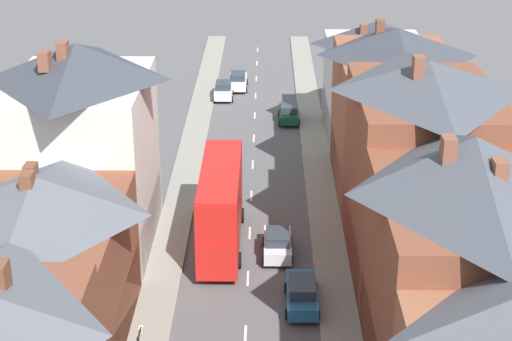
% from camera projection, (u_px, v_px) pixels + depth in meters
% --- Properties ---
extents(pavement_left, '(2.20, 104.00, 0.14)m').
position_uv_depth(pavement_left, '(176.00, 219.00, 58.46)').
color(pavement_left, gray).
rests_on(pavement_left, ground).
extents(pavement_right, '(2.20, 104.00, 0.14)m').
position_uv_depth(pavement_right, '(325.00, 219.00, 58.34)').
color(pavement_right, gray).
rests_on(pavement_right, ground).
extents(centre_line_dashes, '(0.14, 97.80, 0.01)m').
position_uv_depth(centre_line_dashes, '(250.00, 233.00, 56.58)').
color(centre_line_dashes, silver).
rests_on(centre_line_dashes, ground).
extents(terrace_row_right, '(8.00, 73.31, 13.91)m').
position_uv_depth(terrace_row_right, '(453.00, 250.00, 41.53)').
color(terrace_row_right, brown).
rests_on(terrace_row_right, ground).
extents(double_decker_bus_lead, '(2.74, 10.80, 5.30)m').
position_uv_depth(double_decker_bus_lead, '(221.00, 205.00, 53.99)').
color(double_decker_bus_lead, red).
rests_on(double_decker_bus_lead, ground).
extents(car_near_blue, '(1.90, 4.56, 1.67)m').
position_uv_depth(car_near_blue, '(302.00, 293.00, 47.86)').
color(car_near_blue, '#236093').
rests_on(car_near_blue, ground).
extents(car_near_silver, '(1.90, 4.06, 1.68)m').
position_uv_depth(car_near_silver, '(278.00, 243.00, 53.40)').
color(car_near_silver, silver).
rests_on(car_near_silver, ground).
extents(car_parked_left_a, '(1.90, 4.08, 1.70)m').
position_uv_depth(car_parked_left_a, '(224.00, 90.00, 83.16)').
color(car_parked_left_a, silver).
rests_on(car_parked_left_a, ground).
extents(car_parked_right_a, '(1.90, 4.42, 1.69)m').
position_uv_depth(car_parked_right_a, '(238.00, 81.00, 86.11)').
color(car_parked_right_a, silver).
rests_on(car_parked_right_a, ground).
extents(car_mid_black, '(1.90, 4.14, 1.65)m').
position_uv_depth(car_mid_black, '(289.00, 113.00, 76.85)').
color(car_mid_black, '#144728').
rests_on(car_mid_black, ground).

